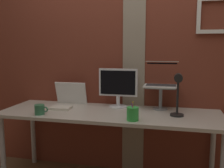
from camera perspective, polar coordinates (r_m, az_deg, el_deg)
brick_wall_back at (r=2.76m, az=3.06°, el=6.56°), size 3.02×0.16×2.51m
desk at (r=2.49m, az=-0.53°, el=-7.57°), size 2.06×0.67×0.72m
monitor at (r=2.62m, az=1.34°, el=-0.20°), size 0.39×0.18×0.39m
laptop_stand at (r=2.58m, az=10.52°, el=-2.17°), size 0.28×0.22×0.22m
laptop at (r=2.63m, az=10.68°, el=1.03°), size 0.32×0.29×0.24m
whiteboard_panel at (r=2.82m, az=-8.89°, el=-1.96°), size 0.33×0.08×0.24m
desk_lamp at (r=2.30m, az=14.13°, el=-1.31°), size 0.12×0.20×0.38m
pen_cup at (r=2.18m, az=4.51°, el=-6.46°), size 0.10×0.10×0.17m
coffee_mug at (r=2.45m, az=-15.41°, el=-5.37°), size 0.13×0.09×0.09m
paper_clutter_stack at (r=2.63m, az=-11.13°, el=-5.12°), size 0.21×0.15×0.02m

